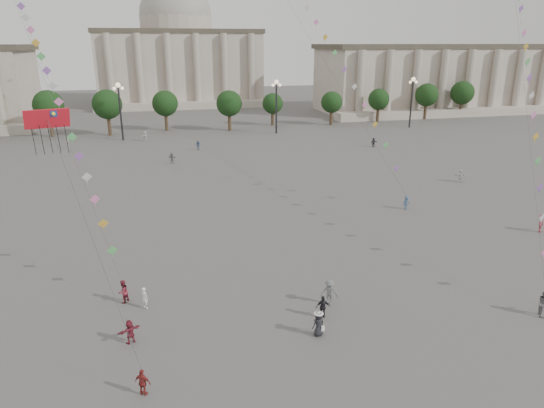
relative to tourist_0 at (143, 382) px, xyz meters
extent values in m
plane|color=#4E4B49|center=(11.22, 3.02, -0.77)|extent=(360.00, 360.00, 0.00)
cube|color=#A99B8E|center=(86.22, 98.02, 7.23)|extent=(80.00, 22.00, 16.00)
cube|color=#443E32|center=(86.22, 98.02, 15.83)|extent=(81.60, 22.44, 1.20)
cube|color=#A99B8E|center=(86.22, 85.02, 0.23)|extent=(84.00, 4.00, 2.00)
cube|color=#A99B8E|center=(11.22, 133.02, 9.23)|extent=(46.00, 30.00, 20.00)
cube|color=#443E32|center=(11.22, 133.02, 19.83)|extent=(46.92, 30.60, 1.20)
cube|color=#A99B8E|center=(11.22, 116.02, 0.23)|extent=(48.30, 4.00, 2.00)
cylinder|color=#A99B8E|center=(11.22, 133.02, 21.73)|extent=(21.00, 21.00, 5.00)
sphere|color=gray|center=(11.22, 133.02, 24.23)|extent=(21.00, 21.00, 21.00)
cylinder|color=#332819|center=(-18.78, 81.02, 0.99)|extent=(0.70, 0.70, 3.52)
sphere|color=black|center=(-18.78, 81.02, 4.67)|extent=(5.12, 5.12, 5.12)
cylinder|color=#332819|center=(-6.78, 81.02, 0.99)|extent=(0.70, 0.70, 3.52)
sphere|color=black|center=(-6.78, 81.02, 4.67)|extent=(5.12, 5.12, 5.12)
cylinder|color=#332819|center=(5.22, 81.02, 0.99)|extent=(0.70, 0.70, 3.52)
sphere|color=black|center=(5.22, 81.02, 4.67)|extent=(5.12, 5.12, 5.12)
cylinder|color=#332819|center=(17.22, 81.02, 0.99)|extent=(0.70, 0.70, 3.52)
sphere|color=black|center=(17.22, 81.02, 4.67)|extent=(5.12, 5.12, 5.12)
cylinder|color=#332819|center=(29.22, 81.02, 0.99)|extent=(0.70, 0.70, 3.52)
sphere|color=black|center=(29.22, 81.02, 4.67)|extent=(5.12, 5.12, 5.12)
cylinder|color=#332819|center=(41.22, 81.02, 0.99)|extent=(0.70, 0.70, 3.52)
sphere|color=black|center=(41.22, 81.02, 4.67)|extent=(5.12, 5.12, 5.12)
cylinder|color=#332819|center=(53.22, 81.02, 0.99)|extent=(0.70, 0.70, 3.52)
sphere|color=black|center=(53.22, 81.02, 4.67)|extent=(5.12, 5.12, 5.12)
cylinder|color=#332819|center=(65.22, 81.02, 0.99)|extent=(0.70, 0.70, 3.52)
sphere|color=black|center=(65.22, 81.02, 4.67)|extent=(5.12, 5.12, 5.12)
cylinder|color=#332819|center=(77.22, 81.02, 0.99)|extent=(0.70, 0.70, 3.52)
sphere|color=black|center=(77.22, 81.02, 4.67)|extent=(5.12, 5.12, 5.12)
cylinder|color=#262628|center=(-3.78, 73.02, 4.23)|extent=(0.36, 0.36, 10.00)
sphere|color=#FFE5B2|center=(-3.78, 73.02, 9.43)|extent=(0.90, 0.90, 0.90)
sphere|color=#FFE5B2|center=(-4.48, 73.02, 8.83)|extent=(0.60, 0.60, 0.60)
sphere|color=#FFE5B2|center=(-3.08, 73.02, 8.83)|extent=(0.60, 0.60, 0.60)
cylinder|color=#262628|center=(26.22, 73.02, 4.23)|extent=(0.36, 0.36, 10.00)
sphere|color=#FFE5B2|center=(26.22, 73.02, 9.43)|extent=(0.90, 0.90, 0.90)
sphere|color=#FFE5B2|center=(25.52, 73.02, 8.83)|extent=(0.60, 0.60, 0.60)
sphere|color=#FFE5B2|center=(26.92, 73.02, 8.83)|extent=(0.60, 0.60, 0.60)
cylinder|color=#262628|center=(56.22, 73.02, 4.23)|extent=(0.36, 0.36, 10.00)
sphere|color=#FFE5B2|center=(56.22, 73.02, 9.43)|extent=(0.90, 0.90, 0.90)
sphere|color=#FFE5B2|center=(55.52, 73.02, 8.83)|extent=(0.60, 0.60, 0.60)
sphere|color=#FFE5B2|center=(56.92, 73.02, 8.83)|extent=(0.60, 0.60, 0.60)
imported|color=#37517C|center=(9.12, 60.79, 0.03)|extent=(1.00, 0.57, 1.60)
imported|color=silver|center=(0.38, 71.02, 0.19)|extent=(1.44, 1.82, 1.93)
imported|color=#5B5C60|center=(12.70, 6.37, 0.18)|extent=(1.40, 1.11, 1.90)
imported|color=silver|center=(40.69, 31.97, 0.10)|extent=(1.63, 0.54, 1.76)
imported|color=maroon|center=(37.58, 14.30, 0.14)|extent=(1.34, 1.28, 1.83)
imported|color=black|center=(39.54, 55.78, 0.03)|extent=(1.56, 0.94, 1.60)
imported|color=#B3B3AF|center=(-12.73, 67.73, 0.11)|extent=(0.60, 0.74, 1.76)
imported|color=slate|center=(4.25, 52.08, 0.04)|extent=(1.50, 1.27, 1.62)
imported|color=silver|center=(0.11, 9.03, 0.02)|extent=(0.65, 0.69, 1.59)
imported|color=maroon|center=(0.00, 0.00, 0.00)|extent=(0.97, 0.79, 1.55)
imported|color=maroon|center=(-0.77, 5.01, 0.00)|extent=(1.49, 1.06, 1.56)
imported|color=black|center=(11.69, 4.87, 0.02)|extent=(0.98, 0.55, 1.58)
imported|color=maroon|center=(-1.36, 10.20, 0.08)|extent=(1.03, 1.05, 1.70)
imported|color=#335072|center=(28.25, 23.68, -0.01)|extent=(1.05, 0.69, 1.52)
imported|color=slate|center=(26.22, 1.48, 0.15)|extent=(1.06, 1.13, 1.85)
imported|color=black|center=(10.69, 2.93, 0.06)|extent=(0.94, 0.75, 1.66)
cone|color=white|center=(10.69, 2.93, 0.85)|extent=(0.52, 0.52, 0.14)
cylinder|color=white|center=(10.69, 2.93, 0.79)|extent=(0.60, 0.60, 0.02)
cube|color=white|center=(10.94, 2.78, -0.22)|extent=(0.22, 0.10, 0.35)
cube|color=red|center=(-3.71, 5.08, 13.09)|extent=(2.26, 1.12, 1.02)
cube|color=#167B37|center=(-4.06, 5.04, 13.34)|extent=(0.39, 0.28, 0.34)
cube|color=#1E3FA7|center=(-3.36, 5.04, 13.34)|extent=(0.39, 0.28, 0.34)
sphere|color=yellow|center=(-4.06, 5.00, 13.34)|extent=(0.20, 0.20, 0.20)
sphere|color=yellow|center=(-3.36, 5.00, 13.34)|extent=(0.20, 0.20, 0.20)
cylinder|color=#3F3F3F|center=(-1.86, 2.54, 6.96)|extent=(0.02, 0.02, 13.79)
cylinder|color=#3F3F3F|center=(-9.23, 31.20, 17.23)|extent=(0.02, 0.02, 55.69)
cube|color=#51B15D|center=(-1.93, 11.70, 2.67)|extent=(0.76, 0.25, 0.76)
cube|color=gold|center=(-2.49, 13.20, 4.23)|extent=(0.76, 0.25, 0.76)
cube|color=pink|center=(-3.05, 14.70, 5.67)|extent=(0.76, 0.25, 0.76)
cube|color=silver|center=(-3.61, 16.20, 7.04)|extent=(0.76, 0.25, 0.76)
cube|color=#8B54A8|center=(-4.17, 17.70, 8.36)|extent=(0.76, 0.25, 0.76)
cube|color=#51B15D|center=(-4.74, 19.20, 9.64)|extent=(0.76, 0.25, 0.76)
cube|color=gold|center=(-5.30, 20.70, 10.89)|extent=(0.76, 0.25, 0.76)
cube|color=pink|center=(-5.86, 22.20, 12.11)|extent=(0.76, 0.25, 0.76)
cube|color=silver|center=(-6.42, 23.70, 13.31)|extent=(0.76, 0.25, 0.76)
cube|color=#8B54A8|center=(-6.98, 25.20, 14.49)|extent=(0.76, 0.25, 0.76)
cube|color=#51B15D|center=(-7.55, 26.70, 15.65)|extent=(0.76, 0.25, 0.76)
cube|color=gold|center=(-8.11, 28.20, 16.79)|extent=(0.76, 0.25, 0.76)
cube|color=pink|center=(-8.67, 29.70, 17.92)|extent=(0.76, 0.25, 0.76)
cube|color=silver|center=(-9.23, 31.20, 19.04)|extent=(0.76, 0.25, 0.76)
cube|color=#8B54A8|center=(-9.79, 32.70, 20.15)|extent=(0.76, 0.25, 0.76)
cube|color=#8B54A8|center=(27.57, 25.31, 3.58)|extent=(0.76, 0.25, 0.76)
cube|color=#51B15D|center=(26.90, 26.93, 5.87)|extent=(0.76, 0.25, 0.76)
cube|color=gold|center=(26.22, 28.56, 7.99)|extent=(0.76, 0.25, 0.76)
cube|color=pink|center=(25.55, 30.18, 10.00)|extent=(0.76, 0.25, 0.76)
cube|color=silver|center=(24.87, 31.81, 11.93)|extent=(0.76, 0.25, 0.76)
cube|color=#8B54A8|center=(24.20, 33.43, 13.81)|extent=(0.76, 0.25, 0.76)
cube|color=#51B15D|center=(23.52, 35.05, 15.64)|extent=(0.76, 0.25, 0.76)
cube|color=gold|center=(22.85, 36.68, 17.43)|extent=(0.76, 0.25, 0.76)
cube|color=pink|center=(22.18, 38.30, 19.19)|extent=(0.76, 0.25, 0.76)
cube|color=silver|center=(21.50, 39.93, 20.92)|extent=(0.76, 0.25, 0.76)
cylinder|color=#3F3F3F|center=(41.73, 26.59, 18.42)|extent=(0.02, 0.02, 68.82)
cube|color=pink|center=(27.42, 3.41, 2.95)|extent=(0.76, 0.25, 0.76)
cube|color=silver|center=(28.61, 5.34, 4.73)|extent=(0.76, 0.25, 0.76)
cube|color=#8B54A8|center=(29.80, 7.27, 6.37)|extent=(0.76, 0.25, 0.76)
cube|color=#51B15D|center=(31.00, 9.20, 7.94)|extent=(0.76, 0.25, 0.76)
cube|color=gold|center=(32.19, 11.13, 9.44)|extent=(0.76, 0.25, 0.76)
cube|color=pink|center=(33.38, 13.07, 10.90)|extent=(0.76, 0.25, 0.76)
cube|color=silver|center=(34.57, 15.00, 12.33)|extent=(0.76, 0.25, 0.76)
cube|color=#8B54A8|center=(35.77, 16.93, 13.72)|extent=(0.76, 0.25, 0.76)
cube|color=#51B15D|center=(36.96, 18.86, 15.09)|extent=(0.76, 0.25, 0.76)
cube|color=gold|center=(38.15, 20.79, 16.44)|extent=(0.76, 0.25, 0.76)
cube|color=pink|center=(39.35, 22.72, 17.76)|extent=(0.76, 0.25, 0.76)
cube|color=silver|center=(40.54, 24.66, 19.07)|extent=(0.76, 0.25, 0.76)
cube|color=#8B54A8|center=(41.73, 26.59, 20.36)|extent=(0.76, 0.25, 0.76)
camera|label=1|loc=(1.41, -21.97, 16.81)|focal=32.00mm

